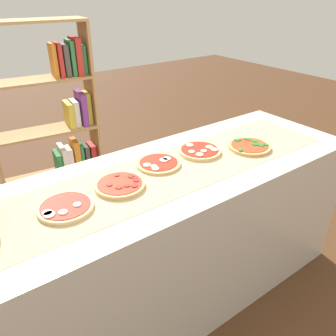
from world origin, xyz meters
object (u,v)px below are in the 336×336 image
object	(u,v)px
pizza_mozzarella_0	(65,207)
pizza_pepperoni_1	(120,185)
pizza_mozzarella_3	(200,151)
bookshelf	(61,132)
pizza_spinach_4	(250,146)
pizza_mozzarella_2	(159,163)

from	to	relation	value
pizza_mozzarella_0	pizza_pepperoni_1	world-z (taller)	pizza_pepperoni_1
pizza_mozzarella_3	bookshelf	bearing A→B (deg)	109.87
pizza_pepperoni_1	pizza_mozzarella_3	xyz separation A→B (m)	(0.55, 0.06, 0.00)
bookshelf	pizza_mozzarella_3	bearing A→B (deg)	-70.13
pizza_pepperoni_1	pizza_spinach_4	bearing A→B (deg)	-4.37
pizza_mozzarella_2	pizza_spinach_4	world-z (taller)	pizza_spinach_4
pizza_pepperoni_1	pizza_spinach_4	xyz separation A→B (m)	(0.83, -0.06, -0.00)
pizza_pepperoni_1	pizza_mozzarella_2	bearing A→B (deg)	15.40
pizza_mozzarella_3	pizza_spinach_4	xyz separation A→B (m)	(0.28, -0.12, -0.00)
pizza_mozzarella_3	pizza_mozzarella_2	bearing A→B (deg)	177.05
pizza_mozzarella_0	pizza_mozzarella_3	bearing A→B (deg)	5.82
pizza_mozzarella_0	pizza_mozzarella_3	xyz separation A→B (m)	(0.83, 0.08, 0.00)
pizza_mozzarella_3	bookshelf	world-z (taller)	bookshelf
pizza_mozzarella_0	pizza_spinach_4	distance (m)	1.11
pizza_mozzarella_2	bookshelf	size ratio (longest dim) A/B	0.15
pizza_pepperoni_1	pizza_mozzarella_3	size ratio (longest dim) A/B	1.00
pizza_mozzarella_2	bookshelf	distance (m)	1.15
pizza_mozzarella_2	pizza_mozzarella_3	bearing A→B (deg)	-2.95
pizza_pepperoni_1	pizza_mozzarella_3	world-z (taller)	same
pizza_mozzarella_0	bookshelf	world-z (taller)	bookshelf
pizza_mozzarella_2	pizza_pepperoni_1	bearing A→B (deg)	-164.60
pizza_mozzarella_0	bookshelf	size ratio (longest dim) A/B	0.16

